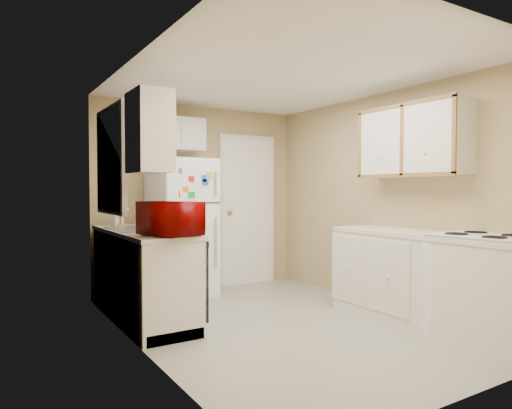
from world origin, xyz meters
TOP-DOWN VIEW (x-y plane):
  - floor at (0.00, 0.00)m, footprint 3.80×3.80m
  - ceiling at (0.00, 0.00)m, footprint 3.80×3.80m
  - wall_left at (-1.40, 0.00)m, footprint 3.80×3.80m
  - wall_right at (1.40, 0.00)m, footprint 3.80×3.80m
  - wall_back at (0.00, 1.90)m, footprint 2.80×2.80m
  - wall_front at (0.00, -1.90)m, footprint 2.80×2.80m
  - left_counter at (-1.10, 0.90)m, footprint 0.60×1.80m
  - dishwasher at (-0.81, 0.30)m, footprint 0.03×0.58m
  - sink at (-1.10, 1.05)m, footprint 0.54×0.74m
  - microwave at (-1.06, 0.22)m, footprint 0.60×0.43m
  - soap_bottle at (-1.15, 1.58)m, footprint 0.11×0.12m
  - window_blinds at (-1.36, 1.05)m, footprint 0.10×0.98m
  - upper_cabinet_left at (-1.25, 0.22)m, footprint 0.30×0.45m
  - refrigerator at (-0.40, 1.56)m, footprint 0.72×0.70m
  - cabinet_over_fridge at (-0.40, 1.75)m, footprint 0.70×0.30m
  - interior_door at (0.70, 1.86)m, footprint 0.86×0.06m
  - right_counter at (1.10, -0.80)m, footprint 0.60×2.00m
  - stove at (1.15, -1.34)m, footprint 0.70×0.83m
  - upper_cabinet_right at (1.25, -0.50)m, footprint 0.30×1.20m

SIDE VIEW (x-z plane):
  - floor at x=0.00m, z-range 0.00..0.00m
  - left_counter at x=-1.10m, z-range 0.00..0.90m
  - right_counter at x=1.10m, z-range 0.00..0.90m
  - stove at x=1.15m, z-range 0.00..0.93m
  - dishwasher at x=-0.81m, z-range 0.13..0.85m
  - refrigerator at x=-0.40m, z-range 0.00..1.68m
  - sink at x=-1.10m, z-range 0.78..0.94m
  - soap_bottle at x=-1.15m, z-range 0.89..1.11m
  - interior_door at x=0.70m, z-range -0.02..2.06m
  - microwave at x=-1.06m, z-range 0.87..1.23m
  - wall_left at x=-1.40m, z-range 1.20..1.20m
  - wall_right at x=1.40m, z-range 1.20..1.20m
  - wall_back at x=0.00m, z-range 1.20..1.20m
  - wall_front at x=0.00m, z-range 1.20..1.20m
  - window_blinds at x=-1.36m, z-range 1.06..2.14m
  - upper_cabinet_left at x=-1.25m, z-range 1.45..2.15m
  - upper_cabinet_right at x=1.25m, z-range 1.45..2.15m
  - cabinet_over_fridge at x=-0.40m, z-range 1.80..2.20m
  - ceiling at x=0.00m, z-range 2.40..2.40m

